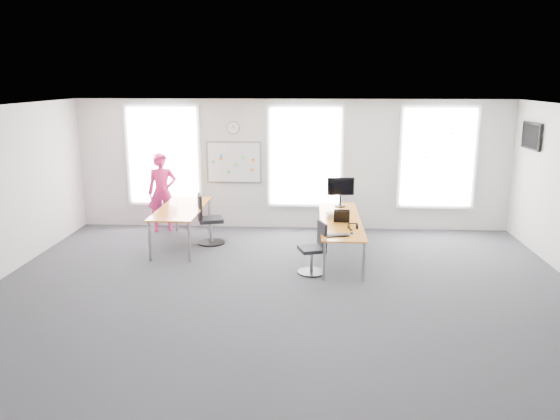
# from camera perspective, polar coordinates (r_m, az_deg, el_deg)

# --- Properties ---
(floor) EXTENTS (10.00, 10.00, 0.00)m
(floor) POSITION_cam_1_polar(r_m,az_deg,el_deg) (9.18, 0.31, -8.47)
(floor) COLOR #2A292F
(floor) RESTS_ON ground
(ceiling) EXTENTS (10.00, 10.00, 0.00)m
(ceiling) POSITION_cam_1_polar(r_m,az_deg,el_deg) (8.52, 0.34, 10.57)
(ceiling) COLOR white
(ceiling) RESTS_ON ground
(wall_back) EXTENTS (10.00, 0.00, 10.00)m
(wall_back) POSITION_cam_1_polar(r_m,az_deg,el_deg) (12.65, 1.26, 4.74)
(wall_back) COLOR silver
(wall_back) RESTS_ON ground
(wall_front) EXTENTS (10.00, 0.00, 10.00)m
(wall_front) POSITION_cam_1_polar(r_m,az_deg,el_deg) (4.92, -2.13, -9.76)
(wall_front) COLOR silver
(wall_front) RESTS_ON ground
(window_left) EXTENTS (1.60, 0.06, 2.20)m
(window_left) POSITION_cam_1_polar(r_m,az_deg,el_deg) (13.05, -12.08, 5.60)
(window_left) COLOR white
(window_left) RESTS_ON wall_back
(window_mid) EXTENTS (1.60, 0.06, 2.20)m
(window_mid) POSITION_cam_1_polar(r_m,az_deg,el_deg) (12.59, 2.64, 5.60)
(window_mid) COLOR white
(window_mid) RESTS_ON wall_back
(window_right) EXTENTS (1.60, 0.06, 2.20)m
(window_right) POSITION_cam_1_polar(r_m,az_deg,el_deg) (12.91, 16.13, 5.28)
(window_right) COLOR white
(window_right) RESTS_ON wall_back
(desk_right) EXTENTS (0.80, 3.00, 0.73)m
(desk_right) POSITION_cam_1_polar(r_m,az_deg,el_deg) (10.87, 6.31, -1.23)
(desk_right) COLOR gold
(desk_right) RESTS_ON ground
(desk_left) EXTENTS (0.89, 2.23, 0.82)m
(desk_left) POSITION_cam_1_polar(r_m,az_deg,el_deg) (11.63, -10.27, -0.07)
(desk_left) COLOR gold
(desk_left) RESTS_ON ground
(chair_right) EXTENTS (0.54, 0.54, 0.94)m
(chair_right) POSITION_cam_1_polar(r_m,az_deg,el_deg) (9.89, 3.64, -4.30)
(chair_right) COLOR black
(chair_right) RESTS_ON ground
(chair_left) EXTENTS (0.62, 0.61, 1.09)m
(chair_left) POSITION_cam_1_polar(r_m,az_deg,el_deg) (11.70, -7.55, -1.25)
(chair_left) COLOR black
(chair_left) RESTS_ON ground
(person) EXTENTS (0.76, 0.61, 1.81)m
(person) POSITION_cam_1_polar(r_m,az_deg,el_deg) (12.81, -12.20, 1.83)
(person) COLOR #C51D5C
(person) RESTS_ON ground
(whiteboard) EXTENTS (1.20, 0.03, 0.90)m
(whiteboard) POSITION_cam_1_polar(r_m,az_deg,el_deg) (12.74, -4.84, 4.97)
(whiteboard) COLOR white
(whiteboard) RESTS_ON wall_back
(wall_clock) EXTENTS (0.30, 0.04, 0.30)m
(wall_clock) POSITION_cam_1_polar(r_m,az_deg,el_deg) (12.64, -4.92, 8.56)
(wall_clock) COLOR gray
(wall_clock) RESTS_ON wall_back
(tv) EXTENTS (0.06, 0.90, 0.55)m
(tv) POSITION_cam_1_polar(r_m,az_deg,el_deg) (12.40, 24.80, 7.04)
(tv) COLOR black
(tv) RESTS_ON wall_right
(keyboard) EXTENTS (0.44, 0.25, 0.02)m
(keyboard) POSITION_cam_1_polar(r_m,az_deg,el_deg) (9.72, 6.00, -2.66)
(keyboard) COLOR black
(keyboard) RESTS_ON desk_right
(mouse) EXTENTS (0.09, 0.12, 0.04)m
(mouse) POSITION_cam_1_polar(r_m,az_deg,el_deg) (9.86, 7.51, -2.40)
(mouse) COLOR black
(mouse) RESTS_ON desk_right
(lens_cap) EXTENTS (0.07, 0.07, 0.01)m
(lens_cap) POSITION_cam_1_polar(r_m,az_deg,el_deg) (10.12, 7.42, -2.07)
(lens_cap) COLOR black
(lens_cap) RESTS_ON desk_right
(headphones) EXTENTS (0.19, 0.10, 0.11)m
(headphones) POSITION_cam_1_polar(r_m,az_deg,el_deg) (10.20, 7.58, -1.67)
(headphones) COLOR black
(headphones) RESTS_ON desk_right
(laptop_sleeve) EXTENTS (0.31, 0.18, 0.25)m
(laptop_sleeve) POSITION_cam_1_polar(r_m,az_deg,el_deg) (10.60, 6.46, -0.67)
(laptop_sleeve) COLOR black
(laptop_sleeve) RESTS_ON desk_right
(paper_stack) EXTENTS (0.32, 0.26, 0.10)m
(paper_stack) POSITION_cam_1_polar(r_m,az_deg,el_deg) (10.97, 5.69, -0.55)
(paper_stack) COLOR beige
(paper_stack) RESTS_ON desk_right
(monitor) EXTENTS (0.58, 0.24, 0.64)m
(monitor) POSITION_cam_1_polar(r_m,az_deg,el_deg) (11.85, 6.36, 2.17)
(monitor) COLOR black
(monitor) RESTS_ON desk_right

